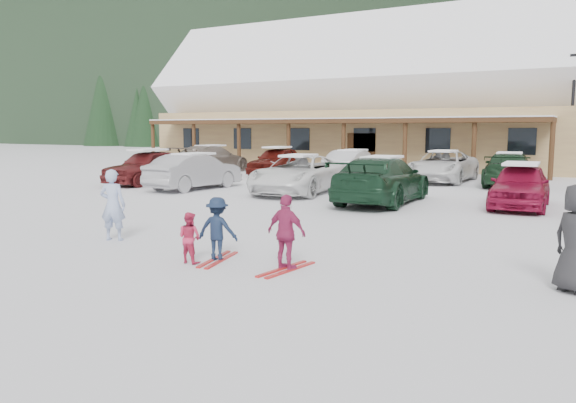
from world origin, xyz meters
The scene contains 22 objects.
ground centered at (0.00, 0.00, 0.00)m, with size 160.00×160.00×0.00m, color silver.
forested_hillside centered at (0.00, 85.00, 19.00)m, with size 300.00×70.00×38.00m, color black.
day_lodge centered at (-9.00, 27.96, 3.94)m, with size 29.12×12.50×10.38m.
lamp_post centered at (4.22, 23.83, 3.52)m, with size 0.50×0.25×6.23m.
conifer_0 centered at (-26.00, 30.00, 5.69)m, with size 4.40×4.40×10.20m.
conifer_2 centered at (-30.00, 42.00, 6.83)m, with size 5.28×5.28×12.24m.
adult_skier centered at (-3.57, 0.02, 0.79)m, with size 0.58×0.38×1.58m, color #9DB0DA.
toddler_red centered at (-0.75, -0.82, 0.47)m, with size 0.46×0.36×0.94m, color #C92A50.
child_navy centered at (-0.42, -0.40, 0.60)m, with size 0.77×0.44×1.19m, color #142038.
skis_child_navy centered at (-0.42, -0.40, 0.01)m, with size 0.20×1.40×0.03m, color #B31A19.
child_magenta centered at (1.07, -0.42, 0.67)m, with size 0.78×0.32×1.33m, color #A12757.
skis_child_magenta centered at (1.07, -0.42, 0.01)m, with size 0.20×1.40×0.03m, color #B31A19.
parked_car_0 centered at (-11.93, 10.03, 0.77)m, with size 1.82×4.52×1.54m, color maroon.
parked_car_1 centered at (-8.76, 9.29, 0.73)m, with size 1.54×4.41×1.45m, color #9B9A9F.
parked_car_2 centered at (-4.34, 10.08, 0.73)m, with size 2.42×5.25×1.46m, color white.
parked_car_3 centered at (-0.57, 8.88, 0.77)m, with size 2.15×5.29×1.54m, color #163622.
parked_car_4 centered at (3.57, 9.96, 0.69)m, with size 1.64×4.08×1.39m, color maroon.
parked_car_7 centered at (-13.51, 16.69, 0.77)m, with size 2.15×5.28×1.53m, color gray.
parked_car_8 centered at (-9.32, 16.93, 0.75)m, with size 1.77×4.40×1.50m, color #57140E.
parked_car_9 centered at (-5.18, 17.37, 0.70)m, with size 1.49×4.27×1.41m, color silver.
parked_car_10 centered at (-0.72, 17.51, 0.72)m, with size 2.40×5.20×1.44m, color white.
parked_car_11 centered at (2.26, 16.90, 0.72)m, with size 2.01×4.94×1.43m, color #18351F.
Camera 1 is at (5.77, -8.74, 2.45)m, focal length 35.00 mm.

